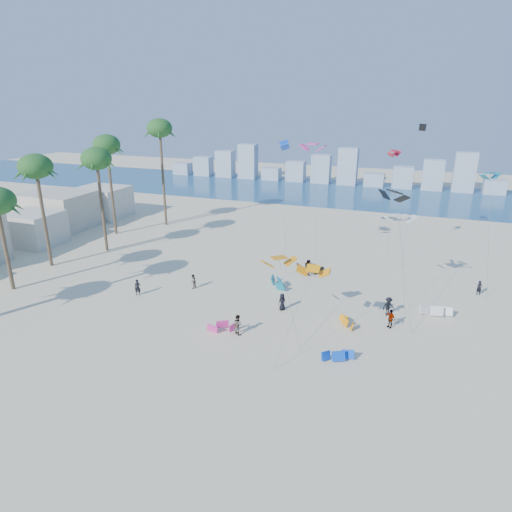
% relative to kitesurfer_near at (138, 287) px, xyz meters
% --- Properties ---
extents(ground, '(220.00, 220.00, 0.00)m').
position_rel_kitesurfer_near_xyz_m(ground, '(8.66, -12.27, -0.86)').
color(ground, beige).
rests_on(ground, ground).
extents(ocean, '(220.00, 220.00, 0.00)m').
position_rel_kitesurfer_near_xyz_m(ocean, '(8.66, 59.73, -0.86)').
color(ocean, navy).
rests_on(ocean, ground).
extents(kitesurfer_near, '(0.75, 0.64, 1.72)m').
position_rel_kitesurfer_near_xyz_m(kitesurfer_near, '(0.00, 0.00, 0.00)').
color(kitesurfer_near, black).
rests_on(kitesurfer_near, ground).
extents(kitesurfer_mid, '(1.11, 1.05, 1.80)m').
position_rel_kitesurfer_near_xyz_m(kitesurfer_mid, '(12.76, -3.83, 0.04)').
color(kitesurfer_mid, gray).
rests_on(kitesurfer_mid, ground).
extents(kitesurfers_far, '(29.32, 11.16, 1.86)m').
position_rel_kitesurfer_near_xyz_m(kitesurfers_far, '(18.54, 6.24, 0.02)').
color(kitesurfers_far, black).
rests_on(kitesurfers_far, ground).
extents(grounded_kites, '(20.96, 19.29, 1.04)m').
position_rel_kitesurfer_near_xyz_m(grounded_kites, '(18.26, 4.25, -0.39)').
color(grounded_kites, '#F235A1').
rests_on(grounded_kites, ground).
extents(flying_kites, '(25.01, 33.28, 16.79)m').
position_rel_kitesurfer_near_xyz_m(flying_kites, '(20.18, 10.85, 10.60)').
color(flying_kites, orange).
rests_on(flying_kites, ground).
extents(palm_row, '(9.15, 44.80, 16.41)m').
position_rel_kitesurfer_near_xyz_m(palm_row, '(-13.19, 3.93, 11.05)').
color(palm_row, brown).
rests_on(palm_row, ground).
extents(beachfront_buildings, '(11.50, 43.00, 6.00)m').
position_rel_kitesurfer_near_xyz_m(beachfront_buildings, '(-25.04, 8.54, 1.81)').
color(beachfront_buildings, beige).
rests_on(beachfront_buildings, ground).
extents(distant_skyline, '(85.00, 3.00, 8.40)m').
position_rel_kitesurfer_near_xyz_m(distant_skyline, '(7.47, 69.73, 2.23)').
color(distant_skyline, '#9EADBF').
rests_on(distant_skyline, ground).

